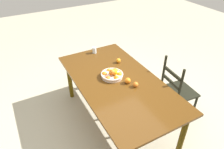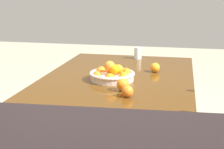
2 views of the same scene
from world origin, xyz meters
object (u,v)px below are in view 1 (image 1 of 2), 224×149
at_px(orange_loose_1, 128,81).
at_px(drinking_glass, 94,50).
at_px(fruit_bowl, 112,74).
at_px(chair_near_window, 177,91).
at_px(orange_loose_2, 118,61).
at_px(orange_loose_0, 136,85).
at_px(dining_table, 118,86).

xyz_separation_m(orange_loose_1, drinking_glass, (-0.97, -0.04, 0.01)).
bearing_deg(fruit_bowl, orange_loose_1, 27.07).
bearing_deg(orange_loose_1, chair_near_window, 77.35).
distance_m(orange_loose_2, drinking_glass, 0.50).
xyz_separation_m(orange_loose_0, orange_loose_1, (-0.12, -0.05, 0.00)).
distance_m(orange_loose_1, drinking_glass, 0.97).
bearing_deg(drinking_glass, orange_loose_0, 4.48).
distance_m(chair_near_window, orange_loose_1, 0.88).
xyz_separation_m(fruit_bowl, orange_loose_1, (0.22, 0.11, -0.00)).
bearing_deg(dining_table, orange_loose_1, 39.71).
bearing_deg(dining_table, chair_near_window, 71.96).
bearing_deg(fruit_bowl, orange_loose_2, 137.38).
xyz_separation_m(chair_near_window, fruit_bowl, (-0.40, -0.89, 0.36)).
relative_size(fruit_bowl, orange_loose_1, 3.98).
bearing_deg(orange_loose_2, drinking_glass, -157.41).
relative_size(dining_table, chair_near_window, 2.00).
height_order(orange_loose_1, orange_loose_2, orange_loose_1).
distance_m(fruit_bowl, orange_loose_0, 0.37).
xyz_separation_m(chair_near_window, drinking_glass, (-1.15, -0.82, 0.37)).
height_order(chair_near_window, orange_loose_2, chair_near_window).
relative_size(dining_table, fruit_bowl, 6.42).
relative_size(orange_loose_0, drinking_glass, 0.68).
xyz_separation_m(chair_near_window, orange_loose_2, (-0.69, -0.63, 0.36)).
relative_size(fruit_bowl, drinking_glass, 3.09).
xyz_separation_m(fruit_bowl, orange_loose_0, (0.34, 0.16, -0.01)).
bearing_deg(orange_loose_2, orange_loose_1, -16.76).
height_order(fruit_bowl, drinking_glass, fruit_bowl).
height_order(orange_loose_0, orange_loose_1, orange_loose_1).
relative_size(fruit_bowl, orange_loose_2, 4.39).
bearing_deg(chair_near_window, drinking_glass, 40.55).
bearing_deg(fruit_bowl, chair_near_window, 66.07).
relative_size(chair_near_window, fruit_bowl, 3.21).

